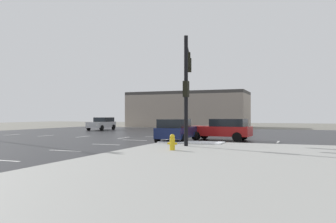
{
  "coord_description": "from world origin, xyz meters",
  "views": [
    {
      "loc": [
        11.33,
        -24.26,
        1.86
      ],
      "look_at": [
        -0.12,
        5.07,
        2.22
      ],
      "focal_mm": 35.86,
      "sensor_mm": 36.0,
      "label": 1
    }
  ],
  "objects": [
    {
      "name": "road_asphalt",
      "position": [
        0.0,
        0.0,
        0.01
      ],
      "size": [
        44.0,
        44.0,
        0.02
      ],
      "primitive_type": "cube",
      "color": "#232326",
      "rests_on": "ground_plane"
    },
    {
      "name": "lane_markings",
      "position": [
        1.2,
        -1.38,
        0.02
      ],
      "size": [
        36.15,
        36.15,
        0.01
      ],
      "color": "silver",
      "rests_on": "road_asphalt"
    },
    {
      "name": "sedan_navy",
      "position": [
        3.52,
        -2.6,
        0.85
      ],
      "size": [
        2.16,
        4.59,
        1.58
      ],
      "rotation": [
        0.0,
        0.0,
        1.61
      ],
      "color": "#141E47",
      "rests_on": "road_asphalt"
    },
    {
      "name": "fire_hydrant",
      "position": [
        5.51,
        -8.76,
        0.54
      ],
      "size": [
        0.48,
        0.26,
        0.79
      ],
      "color": "gold",
      "rests_on": "sidewalk_corner"
    },
    {
      "name": "sedan_red",
      "position": [
        6.05,
        0.26,
        0.85
      ],
      "size": [
        4.65,
        2.32,
        1.58
      ],
      "rotation": [
        0.0,
        0.0,
        3.06
      ],
      "color": "#B21919",
      "rests_on": "road_asphalt"
    },
    {
      "name": "ground_plane",
      "position": [
        0.0,
        0.0,
        0.0
      ],
      "size": [
        120.0,
        120.0,
        0.0
      ],
      "primitive_type": "plane",
      "color": "slate"
    },
    {
      "name": "strip_building_background",
      "position": [
        -5.69,
        28.47,
        2.84
      ],
      "size": [
        19.26,
        8.0,
        5.67
      ],
      "color": "gray",
      "rests_on": "ground_plane"
    },
    {
      "name": "snow_strip_curbside",
      "position": [
        5.0,
        -4.0,
        0.17
      ],
      "size": [
        4.0,
        1.6,
        0.06
      ],
      "primitive_type": "cube",
      "color": "white",
      "rests_on": "sidewalk_corner"
    },
    {
      "name": "sidewalk_corner",
      "position": [
        12.0,
        -12.0,
        0.07
      ],
      "size": [
        18.0,
        18.0,
        0.14
      ],
      "primitive_type": "cube",
      "color": "#9E9E99",
      "rests_on": "ground_plane"
    },
    {
      "name": "traffic_signal_mast",
      "position": [
        5.08,
        -5.12,
        4.25
      ],
      "size": [
        1.5,
        4.75,
        6.21
      ],
      "rotation": [
        0.0,
        0.0,
        1.84
      ],
      "color": "black",
      "rests_on": "sidewalk_corner"
    },
    {
      "name": "sedan_silver",
      "position": [
        -11.77,
        12.06,
        0.85
      ],
      "size": [
        2.25,
        4.62,
        1.58
      ],
      "rotation": [
        0.0,
        0.0,
        -1.51
      ],
      "color": "#B7BABF",
      "rests_on": "road_asphalt"
    }
  ]
}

